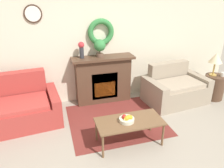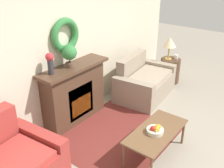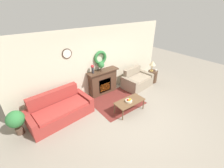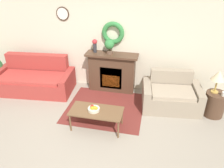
{
  "view_description": "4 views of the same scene",
  "coord_description": "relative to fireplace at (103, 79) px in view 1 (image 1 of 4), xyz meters",
  "views": [
    {
      "loc": [
        -0.98,
        -2.22,
        2.36
      ],
      "look_at": [
        0.09,
        1.38,
        0.73
      ],
      "focal_mm": 35.0,
      "sensor_mm": 36.0,
      "label": 1
    },
    {
      "loc": [
        -2.69,
        -0.83,
        2.67
      ],
      "look_at": [
        0.2,
        1.4,
        0.9
      ],
      "focal_mm": 42.0,
      "sensor_mm": 36.0,
      "label": 2
    },
    {
      "loc": [
        -2.97,
        -2.48,
        3.45
      ],
      "look_at": [
        0.02,
        1.41,
        0.77
      ],
      "focal_mm": 24.0,
      "sensor_mm": 36.0,
      "label": 3
    },
    {
      "loc": [
        1.21,
        -2.91,
        3.08
      ],
      "look_at": [
        0.29,
        1.34,
        0.64
      ],
      "focal_mm": 35.0,
      "sensor_mm": 36.0,
      "label": 4
    }
  ],
  "objects": [
    {
      "name": "couch_left",
      "position": [
        -2.04,
        -0.44,
        -0.22
      ],
      "size": [
        2.13,
        1.16,
        0.91
      ],
      "rotation": [
        0.0,
        0.0,
        0.1
      ],
      "color": "#9E332D",
      "rests_on": "ground_plane"
    },
    {
      "name": "fireplace",
      "position": [
        0.0,
        0.0,
        0.0
      ],
      "size": [
        1.34,
        0.41,
        1.05
      ],
      "color": "#4C3323",
      "rests_on": "ground_plane"
    },
    {
      "name": "vase_on_mantel_left",
      "position": [
        -0.45,
        0.01,
        0.72
      ],
      "size": [
        0.13,
        0.13,
        0.34
      ],
      "color": "#2D2D33",
      "rests_on": "fireplace"
    },
    {
      "name": "side_table_by_loveseat",
      "position": [
        2.5,
        -0.62,
        -0.25
      ],
      "size": [
        0.45,
        0.45,
        0.56
      ],
      "color": "#4C3323",
      "rests_on": "ground_plane"
    },
    {
      "name": "table_lamp",
      "position": [
        2.44,
        -0.57,
        0.43
      ],
      "size": [
        0.3,
        0.3,
        0.52
      ],
      "color": "#B28E42",
      "rests_on": "side_table_by_loveseat"
    },
    {
      "name": "loveseat_right",
      "position": [
        1.54,
        -0.49,
        -0.23
      ],
      "size": [
        1.42,
        0.99,
        0.84
      ],
      "rotation": [
        0.0,
        0.0,
        0.11
      ],
      "color": "gray",
      "rests_on": "ground_plane"
    },
    {
      "name": "mug",
      "position": [
        2.6,
        -0.7,
        0.08
      ],
      "size": [
        0.08,
        0.08,
        0.09
      ],
      "color": "silver",
      "rests_on": "side_table_by_loveseat"
    },
    {
      "name": "wall_back",
      "position": [
        -0.11,
        0.2,
        0.83
      ],
      "size": [
        6.8,
        0.18,
        2.7
      ],
      "color": "beige",
      "rests_on": "ground_plane"
    },
    {
      "name": "floor_rug",
      "position": [
        0.02,
        -0.89,
        -0.53
      ],
      "size": [
        1.8,
        1.61,
        0.01
      ],
      "color": "maroon",
      "rests_on": "ground_plane"
    },
    {
      "name": "coffee_table",
      "position": [
        0.02,
        -1.61,
        -0.14
      ],
      "size": [
        1.08,
        0.51,
        0.43
      ],
      "color": "brown",
      "rests_on": "ground_plane"
    },
    {
      "name": "potted_plant_on_mantel",
      "position": [
        -0.06,
        -0.01,
        0.75
      ],
      "size": [
        0.25,
        0.25,
        0.37
      ],
      "color": "brown",
      "rests_on": "fireplace"
    },
    {
      "name": "fruit_bowl",
      "position": [
        -0.03,
        -1.63,
        -0.05
      ],
      "size": [
        0.24,
        0.24,
        0.12
      ],
      "color": "beige",
      "rests_on": "coffee_table"
    },
    {
      "name": "ground_plane",
      "position": [
        -0.11,
        -2.16,
        -0.53
      ],
      "size": [
        16.0,
        16.0,
        0.0
      ],
      "primitive_type": "plane",
      "color": "gray"
    }
  ]
}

